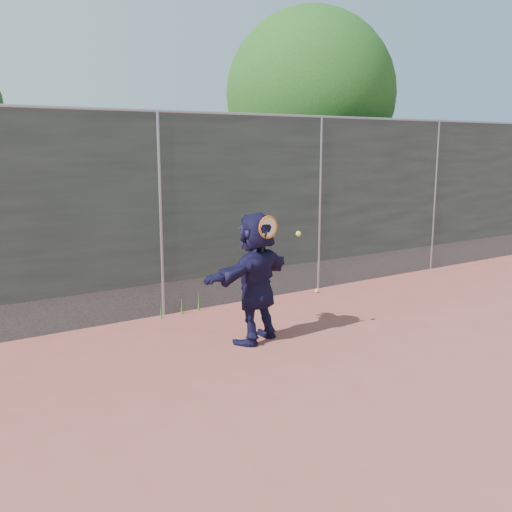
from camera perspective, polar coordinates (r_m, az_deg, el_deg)
ground at (r=5.96m, az=4.98°, el=-14.07°), size 80.00×80.00×0.00m
player at (r=7.35m, az=-0.00°, el=-2.17°), size 1.65×1.00×1.70m
ball_ground at (r=9.99m, az=6.08°, el=-3.49°), size 0.07×0.07×0.07m
fence at (r=8.49m, az=-9.57°, el=4.49°), size 20.00×0.06×3.03m
swing_action at (r=7.11m, az=1.51°, el=2.68°), size 0.64×0.14×0.51m
tree_right at (r=12.86m, az=5.99°, el=15.26°), size 3.78×3.60×5.39m
weed_clump at (r=8.78m, az=-7.20°, el=-4.87°), size 0.68×0.07×0.30m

